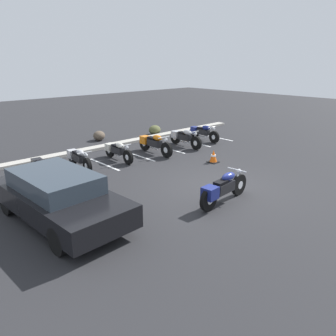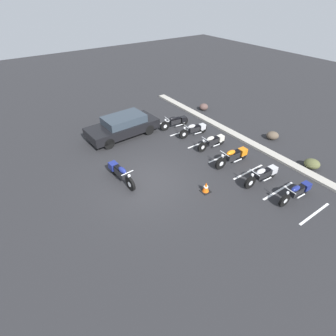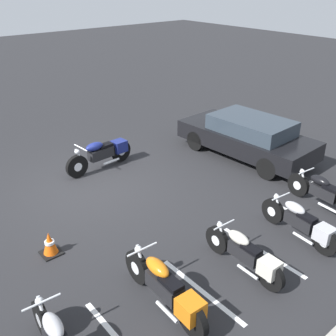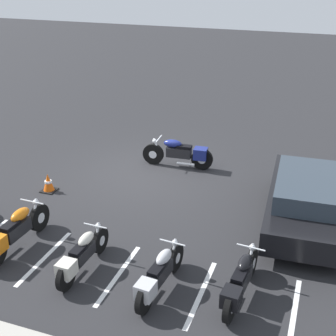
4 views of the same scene
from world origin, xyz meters
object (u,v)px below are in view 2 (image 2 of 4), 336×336
Objects in this scene: motorcycle_navy_featured at (120,173)px; traffic_cone at (206,187)px; landscape_rock_1 at (273,136)px; parked_bike_1 at (195,129)px; car_black at (123,126)px; landscape_rock_0 at (312,164)px; parked_bike_0 at (176,122)px; parked_bike_2 at (213,141)px; landscape_rock_2 at (204,107)px; parked_bike_3 at (234,156)px; parked_bike_5 at (298,191)px; parked_bike_4 at (264,174)px.

motorcycle_navy_featured reaches higher than traffic_cone.
parked_bike_1 is at bearing -130.95° from landscape_rock_1.
landscape_rock_0 is at bearing 123.13° from car_black.
parked_bike_0 is 3.24m from parked_bike_2.
landscape_rock_1 is 1.13× the size of landscape_rock_2.
parked_bike_1 is 3.52m from parked_bike_3.
parked_bike_1 is 4.67m from landscape_rock_1.
parked_bike_0 is at bearing -139.95° from landscape_rock_1.
motorcycle_navy_featured is at bearing 33.44° from parked_bike_0.
parked_bike_0 is 1.04× the size of parked_bike_2.
motorcycle_navy_featured reaches higher than parked_bike_2.
landscape_rock_0 is (4.37, 2.72, -0.15)m from parked_bike_2.
landscape_rock_2 is at bearing -123.99° from parked_bike_2.
parked_bike_2 is 0.89× the size of parked_bike_3.
traffic_cone reaches higher than landscape_rock_1.
motorcycle_navy_featured is 1.09× the size of parked_bike_5.
motorcycle_navy_featured is 3.49× the size of landscape_rock_2.
parked_bike_0 is at bearing -87.82° from parked_bike_3.
parked_bike_5 reaches higher than traffic_cone.
parked_bike_3 is (5.02, 0.01, 0.04)m from parked_bike_0.
parked_bike_0 is 3.20× the size of landscape_rock_2.
motorcycle_navy_featured is at bearing -118.96° from landscape_rock_0.
motorcycle_navy_featured is 1.13× the size of parked_bike_2.
landscape_rock_1 is (-3.04, 0.87, -0.01)m from landscape_rock_0.
parked_bike_2 is at bearing 99.28° from parked_bike_0.
traffic_cone is at bearing -40.76° from landscape_rock_2.
traffic_cone is at bearing 92.02° from car_black.
parked_bike_1 reaches higher than traffic_cone.
car_black is at bearing -88.63° from landscape_rock_2.
motorcycle_navy_featured is 6.20m from parked_bike_0.
landscape_rock_1 is at bearing 163.94° from landscape_rock_0.
parked_bike_0 is 8.53m from parked_bike_5.
car_black is (-5.96, -3.29, 0.22)m from parked_bike_3.
motorcycle_navy_featured is at bearing 19.21° from parked_bike_1.
landscape_rock_1 is at bearing 75.90° from motorcycle_navy_featured.
motorcycle_navy_featured is 6.73m from parked_bike_4.
parked_bike_3 is at bearing -83.31° from landscape_rock_1.
parked_bike_4 is 3.06m from landscape_rock_0.
traffic_cone is (-1.70, -5.64, -0.02)m from landscape_rock_0.
parked_bike_0 is 3.42m from car_black.
landscape_rock_2 is at bearing -134.15° from parked_bike_1.
parked_bike_0 is at bearing 114.24° from motorcycle_navy_featured.
parked_bike_1 reaches higher than landscape_rock_0.
parked_bike_2 is 5.47m from car_black.
parked_bike_0 is 0.92× the size of parked_bike_3.
landscape_rock_0 is at bearing 170.47° from parked_bike_4.
parked_bike_3 reaches higher than traffic_cone.
motorcycle_navy_featured is at bearing -136.81° from traffic_cone.
parked_bike_1 is 3.14× the size of landscape_rock_2.
landscape_rock_2 is at bearing -109.12° from parked_bike_4.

